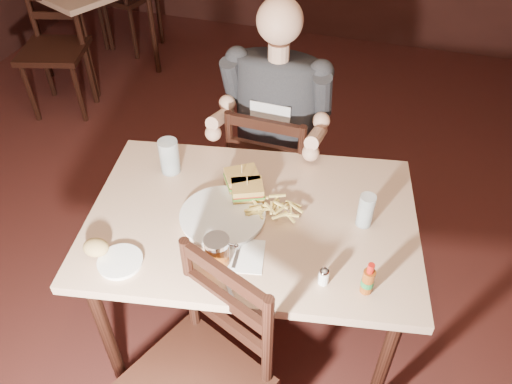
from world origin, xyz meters
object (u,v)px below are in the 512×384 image
(chair_far, at_px, (275,173))
(syrup_dispenser, at_px, (217,251))
(hot_sauce, at_px, (368,278))
(main_table, at_px, (252,230))
(glass_right, at_px, (366,210))
(glass_left, at_px, (169,156))
(dinner_plate, at_px, (223,217))
(diner, at_px, (275,100))
(side_plate, at_px, (120,262))
(bg_chair_near, at_px, (53,50))

(chair_far, relative_size, syrup_dispenser, 8.03)
(hot_sauce, height_order, syrup_dispenser, hot_sauce)
(main_table, height_order, chair_far, chair_far)
(main_table, relative_size, hot_sauce, 10.38)
(glass_right, bearing_deg, glass_left, 174.61)
(dinner_plate, height_order, hot_sauce, hot_sauce)
(dinner_plate, height_order, syrup_dispenser, syrup_dispenser)
(hot_sauce, bearing_deg, diner, 123.32)
(diner, bearing_deg, side_plate, -105.16)
(chair_far, bearing_deg, glass_right, 132.99)
(hot_sauce, distance_m, side_plate, 0.84)
(main_table, bearing_deg, glass_right, 11.57)
(chair_far, bearing_deg, syrup_dispenser, 93.67)
(dinner_plate, distance_m, side_plate, 0.40)
(glass_right, bearing_deg, dinner_plate, -165.91)
(glass_right, height_order, syrup_dispenser, glass_right)
(dinner_plate, bearing_deg, hot_sauce, -17.53)
(chair_far, xyz_separation_m, diner, (-0.00, -0.05, 0.46))
(syrup_dispenser, relative_size, side_plate, 0.75)
(dinner_plate, relative_size, side_plate, 2.07)
(chair_far, height_order, syrup_dispenser, chair_far)
(diner, distance_m, dinner_plate, 0.65)
(diner, xyz_separation_m, dinner_plate, (-0.03, -0.63, -0.14))
(bg_chair_near, xyz_separation_m, hot_sauce, (2.40, -1.69, 0.36))
(bg_chair_near, bearing_deg, side_plate, -64.41)
(hot_sauce, bearing_deg, side_plate, -170.95)
(main_table, xyz_separation_m, bg_chair_near, (-1.95, 1.47, -0.22))
(bg_chair_near, distance_m, dinner_plate, 2.41)
(main_table, bearing_deg, dinner_plate, -156.48)
(chair_far, relative_size, glass_left, 6.06)
(hot_sauce, xyz_separation_m, side_plate, (-0.82, -0.13, -0.06))
(diner, relative_size, glass_right, 6.63)
(bg_chair_near, xyz_separation_m, syrup_dispenser, (1.90, -1.72, 0.35))
(side_plate, bearing_deg, hot_sauce, 9.05)
(side_plate, bearing_deg, dinner_plate, 49.60)
(chair_far, bearing_deg, glass_left, 57.12)
(chair_far, xyz_separation_m, syrup_dispenser, (0.03, -0.88, 0.37))
(bg_chair_near, height_order, syrup_dispenser, bg_chair_near)
(chair_far, distance_m, diner, 0.47)
(side_plate, bearing_deg, glass_right, 29.45)
(bg_chair_near, height_order, side_plate, bg_chair_near)
(chair_far, xyz_separation_m, glass_right, (0.48, -0.55, 0.38))
(main_table, xyz_separation_m, syrup_dispenser, (-0.05, -0.25, 0.13))
(chair_far, bearing_deg, main_table, 98.55)
(chair_far, relative_size, diner, 1.01)
(main_table, relative_size, side_plate, 8.99)
(bg_chair_near, xyz_separation_m, dinner_plate, (1.84, -1.52, 0.31))
(chair_far, relative_size, side_plate, 5.99)
(hot_sauce, bearing_deg, glass_left, 156.12)
(glass_left, distance_m, hot_sauce, 0.94)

